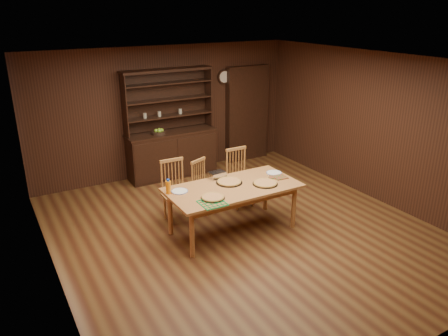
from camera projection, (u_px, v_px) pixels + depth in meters
floor at (243, 231)px, 6.85m from camera, size 6.00×6.00×0.00m
room_shell at (245, 134)px, 6.29m from camera, size 6.00×6.00×6.00m
china_hutch at (172, 148)px, 8.88m from camera, size 1.84×0.52×2.17m
doorway at (247, 114)px, 9.72m from camera, size 1.00×0.18×2.10m
wall_clock at (224, 77)px, 9.21m from camera, size 0.30×0.05×0.30m
dining_table at (233, 191)px, 6.62m from camera, size 2.01×1.00×0.75m
chair_left at (175, 188)px, 7.07m from camera, size 0.43×0.41×1.02m
chair_center at (202, 184)px, 7.38m from camera, size 0.48×0.47×0.91m
chair_right at (239, 175)px, 7.61m from camera, size 0.42×0.40×1.02m
pizza_left at (213, 197)px, 6.18m from camera, size 0.34×0.34×0.04m
pizza_right at (265, 183)px, 6.67m from camera, size 0.39×0.39×0.04m
pizza_center at (229, 182)px, 6.73m from camera, size 0.41×0.41×0.04m
cooling_rack at (212, 203)px, 6.03m from camera, size 0.39×0.39×0.02m
plate_left at (180, 191)px, 6.40m from camera, size 0.25×0.25×0.02m
plate_right at (274, 173)px, 7.11m from camera, size 0.25×0.25×0.02m
foil_dish at (217, 175)px, 6.91m from camera, size 0.26×0.19×0.10m
juice_bottle at (168, 187)px, 6.32m from camera, size 0.07×0.07×0.22m
pot_holder_a at (280, 177)px, 6.93m from camera, size 0.22×0.22×0.02m
pot_holder_b at (275, 177)px, 6.95m from camera, size 0.26×0.26×0.01m
fruit_bowl at (159, 132)px, 8.55m from camera, size 0.27×0.27×0.12m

